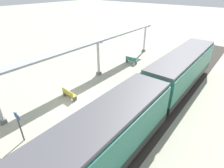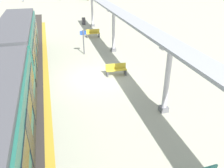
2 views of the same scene
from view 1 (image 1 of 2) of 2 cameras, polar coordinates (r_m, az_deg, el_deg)
The scene contains 12 objects.
ground_plane at distance 15.31m, azimuth -8.74°, elevation -6.53°, with size 176.00×176.00×0.00m, color #AFAF97.
tactile_edge_strip at distance 13.56m, azimuth 0.95°, elevation -11.49°, with size 0.41×38.66×0.01m, color gold.
trackbed at distance 12.83m, azimuth 7.59°, elevation -14.63°, with size 3.20×50.66×0.01m, color #38332D.
train_near_carriage at distance 18.06m, azimuth 21.07°, elevation 4.17°, with size 2.65×11.24×3.48m.
train_far_carriage at distance 9.27m, azimuth -5.56°, elevation -19.88°, with size 2.65×11.24×3.48m.
canopy_pillar_nearest at distance 27.37m, azimuth 10.24°, elevation 13.81°, with size 1.10×0.44×3.75m.
canopy_pillar_second at distance 19.53m, azimuth -4.35°, elevation 8.12°, with size 1.10×0.44×3.75m.
canopy_beam at distance 15.69m, azimuth -17.61°, elevation 9.11°, with size 1.20×31.20×0.16m, color #A8AAB2.
bench_near_end at distance 23.12m, azimuth 6.06°, elevation 7.51°, with size 1.52×0.49×0.86m.
bench_far_end at distance 16.18m, azimuth -13.42°, elevation -3.07°, with size 1.52×0.52×0.86m.
platform_info_sign at distance 12.60m, azimuth -27.20°, elevation -11.20°, with size 0.56×0.10×2.20m.
passenger_waiting_near_edge at distance 21.45m, azimuth 16.08°, elevation 6.63°, with size 0.34×0.54×1.73m.
Camera 1 is at (-9.46, 8.26, 8.77)m, focal length 29.02 mm.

